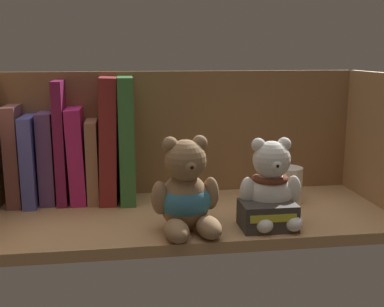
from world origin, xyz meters
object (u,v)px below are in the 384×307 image
object	(u,v)px
small_product_box	(267,215)
book_3	(62,142)
book_2	(48,157)
book_6	(108,139)
book_7	(126,138)
book_5	(93,160)
book_4	(77,154)
teddy_bear_larger	(186,194)
pillar_candle	(288,185)
book_1	(32,159)
teddy_bear_smaller	(271,188)
book_0	(16,155)

from	to	relation	value
small_product_box	book_3	bearing A→B (deg)	149.77
book_2	book_3	world-z (taller)	book_3
book_6	book_2	bearing A→B (deg)	180.00
book_7	book_5	bearing A→B (deg)	180.00
book_4	teddy_bear_larger	world-z (taller)	book_4
book_7	pillar_candle	bearing A→B (deg)	-13.73
book_1	book_4	size ratio (longest dim) A/B	0.93
pillar_candle	book_1	bearing A→B (deg)	171.25
book_1	teddy_bear_smaller	size ratio (longest dim) A/B	1.16
book_4	book_7	bearing A→B (deg)	0.00
book_2	book_5	distance (cm)	8.81
book_0	pillar_candle	xyz separation A→B (cm)	(53.34, -7.75, -6.18)
book_2	book_7	xyz separation A→B (cm)	(15.54, 0.00, 3.39)
book_3	pillar_candle	size ratio (longest dim) A/B	3.38
book_1	book_3	bearing A→B (deg)	0.00
book_1	book_7	size ratio (longest dim) A/B	0.71
book_7	teddy_bear_larger	xyz separation A→B (cm)	(9.40, -20.23, -6.09)
book_5	book_7	size ratio (longest dim) A/B	0.66
teddy_bear_larger	teddy_bear_smaller	xyz separation A→B (cm)	(15.17, 1.48, 0.13)
book_0	book_7	world-z (taller)	book_7
book_3	pillar_candle	bearing A→B (deg)	-9.89
book_2	book_5	xyz separation A→B (cm)	(8.77, 0.00, -0.84)
book_2	teddy_bear_smaller	bearing A→B (deg)	-25.05
teddy_bear_smaller	book_4	bearing A→B (deg)	151.40
book_4	book_6	xyz separation A→B (cm)	(6.25, 0.00, 2.98)
book_3	book_4	world-z (taller)	book_3
book_4	book_5	world-z (taller)	book_4
small_product_box	book_6	bearing A→B (deg)	142.03
book_1	small_product_box	xyz separation A→B (cm)	(41.99, -21.02, -6.47)
book_5	teddy_bear_larger	xyz separation A→B (cm)	(16.16, -20.23, -1.86)
pillar_candle	small_product_box	size ratio (longest dim) A/B	0.77
book_6	teddy_bear_larger	world-z (taller)	book_6
book_7	pillar_candle	distance (cm)	33.82
book_0	book_4	bearing A→B (deg)	0.00
book_2	teddy_bear_smaller	xyz separation A→B (cm)	(40.10, -18.75, -2.57)
book_1	book_4	xyz separation A→B (cm)	(8.82, 0.00, 0.66)
book_1	book_4	world-z (taller)	book_4
book_5	teddy_bear_smaller	distance (cm)	36.56
book_5	pillar_candle	distance (cm)	39.52
book_0	small_product_box	world-z (taller)	book_0
book_0	small_product_box	bearing A→B (deg)	-25.04
book_6	pillar_candle	world-z (taller)	book_6
book_7	book_3	bearing A→B (deg)	180.00
book_4	book_5	size ratio (longest dim) A/B	1.15
book_4	book_1	bearing A→B (deg)	180.00
book_3	book_4	xyz separation A→B (cm)	(2.89, 0.00, -2.67)
book_6	pillar_candle	xyz separation A→B (cm)	(35.28, -7.75, -8.82)
book_6	pillar_candle	bearing A→B (deg)	-12.38
book_5	small_product_box	world-z (taller)	book_5
book_4	pillar_candle	world-z (taller)	book_4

